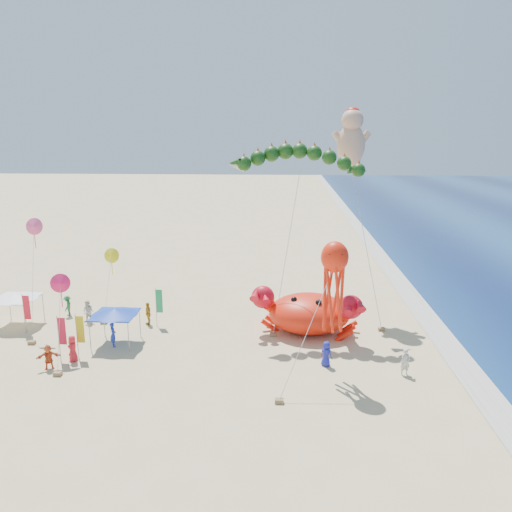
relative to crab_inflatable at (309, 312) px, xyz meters
The scene contains 11 objects.
ground 4.74m from the crab_inflatable, 116.47° to the right, with size 320.00×320.00×0.00m, color #D1B784.
foam_strip 10.90m from the crab_inflatable, 21.67° to the right, with size 320.00×320.00×0.00m, color silver.
crab_inflatable is the anchor object (origin of this frame).
dragon_kite 11.33m from the crab_inflatable, 120.69° to the left, with size 10.39×4.42×13.93m.
cherub_kite 14.94m from the crab_inflatable, 61.94° to the left, with size 3.68×7.02×17.11m.
octopus_kite 8.65m from the crab_inflatable, 81.60° to the right, with size 4.27×4.47×8.73m.
canopy_blue 14.51m from the crab_inflatable, 167.74° to the right, with size 3.31×3.31×2.71m.
canopy_white 23.28m from the crab_inflatable, behind, with size 3.43×3.43×2.71m.
feather_flags 16.80m from the crab_inflatable, 169.02° to the right, with size 10.27×6.59×3.20m.
beachgoers 13.67m from the crab_inflatable, 168.89° to the right, with size 26.76×10.80×1.86m.
small_kites 18.59m from the crab_inflatable, behind, with size 5.47×12.80×8.85m.
Camera 1 is at (0.15, -32.42, 14.90)m, focal length 35.00 mm.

